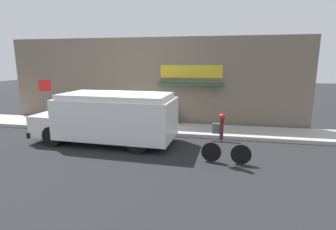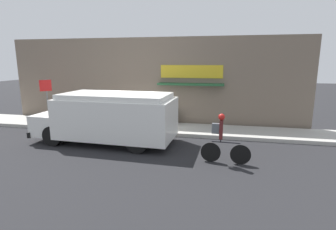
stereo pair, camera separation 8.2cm
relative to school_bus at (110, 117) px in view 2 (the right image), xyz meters
name	(u,v)px [view 2 (the right image)]	position (x,y,z in m)	size (l,w,h in m)	color
ground_plane	(138,135)	(0.80, 1.41, -1.17)	(70.00, 70.00, 0.00)	#232326
sidewalk	(144,127)	(0.80, 2.53, -1.08)	(28.00, 2.23, 0.18)	#ADAAA3
storefront	(152,82)	(0.85, 3.90, 1.26)	(17.16, 0.81, 4.85)	#756656
school_bus	(110,117)	(0.00, 0.00, 0.00)	(6.30, 3.01, 2.21)	white
cyclist	(222,140)	(4.88, -1.44, -0.31)	(1.75, 0.23, 1.79)	black
stop_sign_post	(47,94)	(-4.52, 1.97, 0.65)	(0.45, 0.45, 2.45)	slate
trash_bin	(171,116)	(2.12, 3.24, -0.55)	(0.65, 0.65, 0.87)	slate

